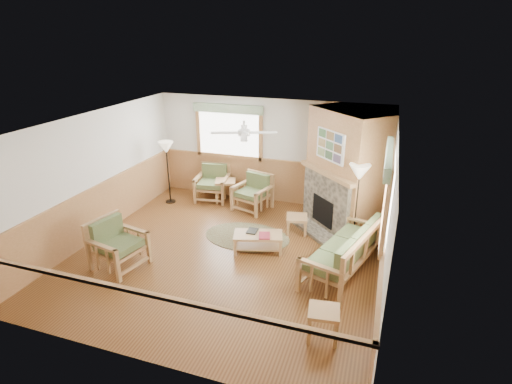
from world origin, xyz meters
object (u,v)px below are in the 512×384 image
(end_table_chairs, at_px, (226,191))
(armchair_back_right, at_px, (252,193))
(floor_lamp_left, at_px, (168,172))
(armchair_left, at_px, (118,244))
(armchair_back_left, at_px, (212,183))
(coffee_table, at_px, (258,243))
(floor_lamp_right, at_px, (356,207))
(footstool, at_px, (297,224))
(sofa, at_px, (345,250))
(end_table_sofa, at_px, (323,324))

(end_table_chairs, bearing_deg, armchair_back_right, -18.92)
(armchair_back_right, xyz_separation_m, floor_lamp_left, (-2.22, -0.24, 0.38))
(end_table_chairs, height_order, floor_lamp_left, floor_lamp_left)
(armchair_left, bearing_deg, floor_lamp_left, 24.52)
(armchair_back_left, bearing_deg, floor_lamp_left, -159.92)
(coffee_table, xyz_separation_m, floor_lamp_right, (1.83, 0.82, 0.72))
(end_table_chairs, bearing_deg, footstool, -27.99)
(coffee_table, bearing_deg, floor_lamp_right, 7.96)
(armchair_back_right, distance_m, armchair_left, 3.66)
(footstool, bearing_deg, floor_lamp_right, -10.68)
(armchair_back_left, height_order, footstool, armchair_back_left)
(coffee_table, relative_size, floor_lamp_right, 0.54)
(sofa, distance_m, footstool, 1.78)
(armchair_back_left, distance_m, footstool, 2.85)
(armchair_left, xyz_separation_m, end_table_chairs, (0.70, 3.61, -0.18))
(armchair_back_left, distance_m, floor_lamp_left, 1.18)
(armchair_back_left, bearing_deg, end_table_chairs, -8.25)
(armchair_back_right, relative_size, coffee_table, 0.92)
(armchair_back_left, distance_m, end_table_sofa, 5.70)
(floor_lamp_left, distance_m, floor_lamp_right, 4.92)
(coffee_table, xyz_separation_m, footstool, (0.57, 1.06, 0.00))
(sofa, bearing_deg, coffee_table, -80.35)
(end_table_chairs, xyz_separation_m, footstool, (2.21, -1.17, -0.09))
(footstool, bearing_deg, floor_lamp_left, 169.88)
(coffee_table, bearing_deg, footstool, 45.60)
(sofa, height_order, floor_lamp_right, floor_lamp_right)
(floor_lamp_left, bearing_deg, floor_lamp_right, -10.27)
(sofa, xyz_separation_m, coffee_table, (-1.76, 0.23, -0.28))
(footstool, distance_m, floor_lamp_left, 3.69)
(armchair_back_right, xyz_separation_m, end_table_sofa, (2.48, -4.03, -0.20))
(end_table_sofa, bearing_deg, footstool, 109.60)
(armchair_left, bearing_deg, armchair_back_left, 7.14)
(armchair_back_left, height_order, armchair_left, armchair_left)
(armchair_left, xyz_separation_m, end_table_sofa, (4.03, -0.71, -0.22))
(floor_lamp_left, bearing_deg, sofa, -22.03)
(armchair_back_left, relative_size, armchair_left, 0.98)
(sofa, distance_m, armchair_back_right, 3.36)
(end_table_sofa, bearing_deg, floor_lamp_left, 141.14)
(armchair_left, bearing_deg, coffee_table, -47.30)
(coffee_table, xyz_separation_m, end_table_sofa, (1.69, -2.09, 0.05))
(end_table_chairs, height_order, floor_lamp_right, floor_lamp_right)
(footstool, bearing_deg, armchair_back_right, 147.01)
(end_table_sofa, distance_m, floor_lamp_right, 2.99)
(sofa, relative_size, end_table_chairs, 3.56)
(coffee_table, distance_m, floor_lamp_left, 3.51)
(coffee_table, height_order, end_table_sofa, end_table_sofa)
(coffee_table, distance_m, floor_lamp_right, 2.13)
(coffee_table, distance_m, footstool, 1.20)
(sofa, xyz_separation_m, armchair_back_left, (-3.78, 2.47, -0.01))
(sofa, distance_m, end_table_sofa, 1.87)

